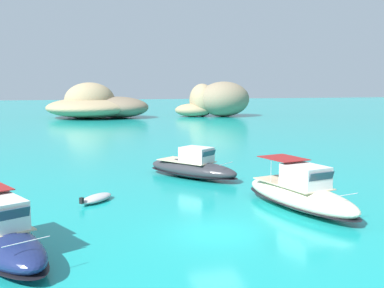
% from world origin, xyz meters
% --- Properties ---
extents(ground_plane, '(400.00, 400.00, 0.00)m').
position_xyz_m(ground_plane, '(0.00, 0.00, 0.00)').
color(ground_plane, teal).
extents(islet_large, '(26.41, 23.99, 7.61)m').
position_xyz_m(islet_large, '(-1.19, 79.79, 2.58)').
color(islet_large, '#9E8966').
rests_on(islet_large, ground).
extents(islet_small, '(19.39, 14.52, 7.82)m').
position_xyz_m(islet_small, '(24.94, 76.80, 3.63)').
color(islet_small, '#84755B').
rests_on(islet_small, ground).
extents(motorboat_cream, '(4.59, 9.24, 2.78)m').
position_xyz_m(motorboat_cream, '(6.00, 2.92, 0.88)').
color(motorboat_cream, beige).
rests_on(motorboat_cream, ground).
extents(motorboat_charcoal, '(6.92, 7.97, 2.41)m').
position_xyz_m(motorboat_charcoal, '(2.31, 13.07, 0.81)').
color(motorboat_charcoal, '#2D2D33').
rests_on(motorboat_charcoal, ground).
extents(dinghy_tender, '(2.53, 2.69, 0.58)m').
position_xyz_m(dinghy_tender, '(-5.31, 7.58, 0.22)').
color(dinghy_tender, '#B2B2B2').
rests_on(dinghy_tender, ground).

